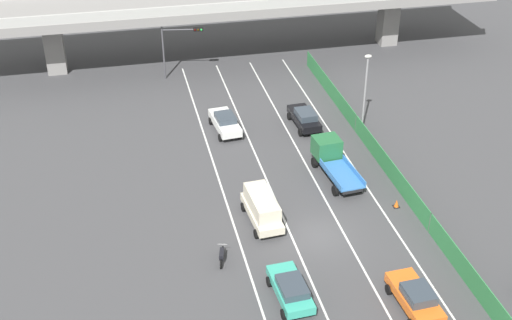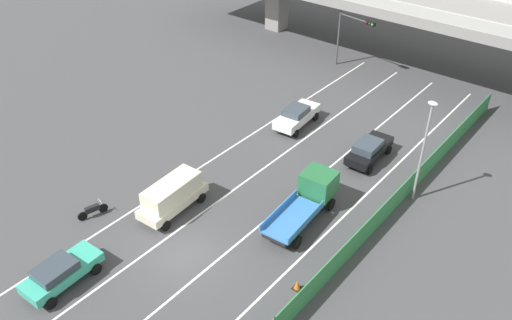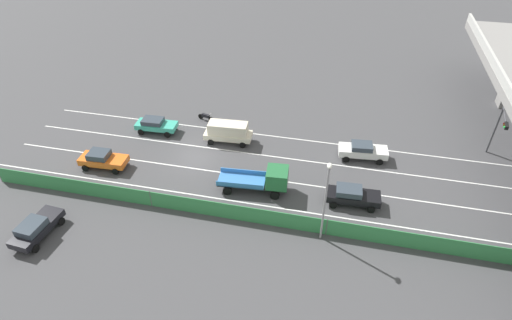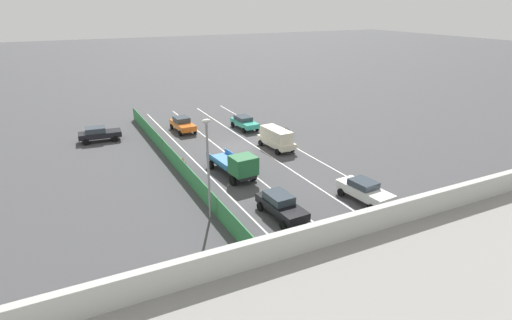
% 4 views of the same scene
% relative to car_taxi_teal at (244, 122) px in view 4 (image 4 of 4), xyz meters
% --- Properties ---
extents(ground_plane, '(300.00, 300.00, 0.00)m').
position_rel_car_taxi_teal_xyz_m(ground_plane, '(3.47, 5.72, -0.86)').
color(ground_plane, '#424244').
extents(lane_line_left_edge, '(0.14, 47.96, 0.01)m').
position_rel_car_taxi_teal_xyz_m(lane_line_left_edge, '(-1.87, 11.70, -0.86)').
color(lane_line_left_edge, silver).
rests_on(lane_line_left_edge, ground).
extents(lane_line_mid_left, '(0.14, 47.96, 0.01)m').
position_rel_car_taxi_teal_xyz_m(lane_line_mid_left, '(1.69, 11.70, -0.86)').
color(lane_line_mid_left, silver).
rests_on(lane_line_mid_left, ground).
extents(lane_line_mid_right, '(0.14, 47.96, 0.01)m').
position_rel_car_taxi_teal_xyz_m(lane_line_mid_right, '(5.25, 11.70, -0.86)').
color(lane_line_mid_right, silver).
rests_on(lane_line_mid_right, ground).
extents(lane_line_right_edge, '(0.14, 47.96, 0.01)m').
position_rel_car_taxi_teal_xyz_m(lane_line_right_edge, '(8.82, 11.70, -0.86)').
color(lane_line_right_edge, silver).
rests_on(lane_line_right_edge, ground).
extents(green_fence, '(0.10, 44.06, 1.57)m').
position_rel_car_taxi_teal_xyz_m(green_fence, '(10.94, 11.70, -0.08)').
color(green_fence, '#338447').
rests_on(green_fence, ground).
extents(car_taxi_teal, '(2.14, 4.38, 1.50)m').
position_rel_car_taxi_teal_xyz_m(car_taxi_teal, '(0.00, 0.00, 0.00)').
color(car_taxi_teal, teal).
rests_on(car_taxi_teal, ground).
extents(car_hatchback_white, '(2.31, 4.78, 1.63)m').
position_rel_car_taxi_teal_xyz_m(car_hatchback_white, '(0.01, 21.48, 0.05)').
color(car_hatchback_white, silver).
rests_on(car_hatchback_white, ground).
extents(car_sedan_black, '(2.10, 4.62, 1.64)m').
position_rel_car_taxi_teal_xyz_m(car_sedan_black, '(6.87, 20.75, 0.05)').
color(car_sedan_black, black).
rests_on(car_sedan_black, ground).
extents(car_taxi_orange, '(2.18, 4.50, 1.66)m').
position_rel_car_taxi_teal_xyz_m(car_taxi_orange, '(6.89, -2.32, 0.05)').
color(car_taxi_orange, orange).
rests_on(car_taxi_orange, ground).
extents(car_van_cream, '(2.25, 4.91, 2.16)m').
position_rel_car_taxi_teal_xyz_m(car_van_cream, '(0.12, 8.02, 0.37)').
color(car_van_cream, beige).
rests_on(car_van_cream, ground).
extents(flatbed_truck_blue, '(2.64, 6.25, 2.37)m').
position_rel_car_taxi_teal_xyz_m(flatbed_truck_blue, '(6.85, 13.29, 0.37)').
color(flatbed_truck_blue, black).
rests_on(flatbed_truck_blue, ground).
extents(motorcycle, '(0.73, 1.91, 0.93)m').
position_rel_car_taxi_teal_xyz_m(motorcycle, '(-3.35, 4.43, -0.40)').
color(motorcycle, black).
rests_on(motorcycle, ground).
extents(parked_sedan_dark, '(4.51, 2.26, 1.60)m').
position_rel_car_taxi_teal_xyz_m(parked_sedan_dark, '(16.12, -2.81, 0.03)').
color(parked_sedan_dark, black).
rests_on(parked_sedan_dark, ground).
extents(street_lamp, '(0.60, 0.36, 7.16)m').
position_rel_car_taxi_teal_xyz_m(street_lamp, '(11.36, 18.65, 3.49)').
color(street_lamp, gray).
rests_on(street_lamp, ground).
extents(traffic_cone, '(0.47, 0.47, 0.59)m').
position_rel_car_taxi_teal_xyz_m(traffic_cone, '(9.96, 7.65, -0.59)').
color(traffic_cone, orange).
rests_on(traffic_cone, ground).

